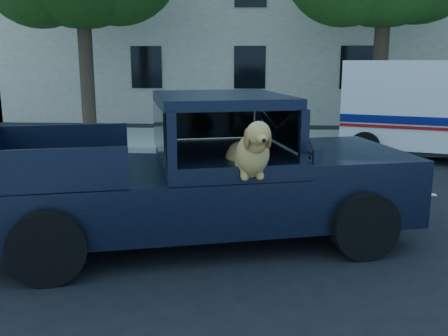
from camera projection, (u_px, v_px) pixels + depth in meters
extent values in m
plane|color=black|center=(141.00, 257.00, 6.41)|extent=(120.00, 120.00, 0.00)
cube|color=gray|center=(213.00, 140.00, 15.36)|extent=(60.00, 4.00, 0.15)
cylinder|color=#332619|center=(87.00, 69.00, 15.60)|extent=(0.44, 0.44, 4.40)
cylinder|color=#332619|center=(380.00, 69.00, 14.91)|extent=(0.44, 0.44, 4.40)
cube|color=beige|center=(299.00, 12.00, 21.30)|extent=(26.00, 6.00, 9.00)
cube|color=black|center=(201.00, 191.00, 6.95)|extent=(6.05, 3.64, 0.72)
cube|color=black|center=(338.00, 155.00, 7.24)|extent=(2.17, 2.54, 0.17)
cube|color=black|center=(220.00, 99.00, 6.73)|extent=(2.20, 2.47, 0.13)
cube|color=black|center=(282.00, 126.00, 6.98)|extent=(0.78, 1.88, 0.62)
cube|color=black|center=(244.00, 184.00, 6.53)|extent=(0.74, 0.74, 0.41)
cube|color=black|center=(317.00, 157.00, 5.71)|extent=(0.12, 0.08, 0.17)
cube|color=silver|center=(435.00, 136.00, 12.65)|extent=(4.92, 3.30, 0.54)
cube|color=silver|center=(421.00, 93.00, 12.57)|extent=(4.10, 3.04, 1.61)
cube|color=#0B1254|center=(418.00, 121.00, 11.76)|extent=(3.49, 1.12, 0.19)
cube|color=#9E0F0F|center=(418.00, 128.00, 11.80)|extent=(3.49, 1.12, 0.08)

